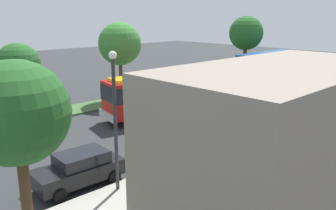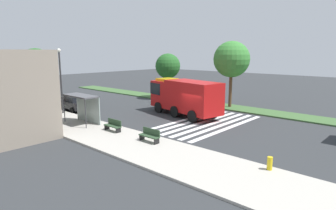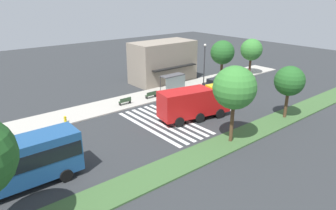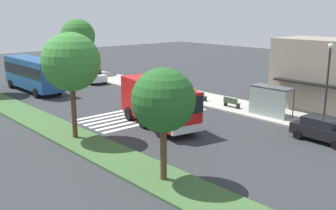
{
  "view_description": "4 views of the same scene",
  "coord_description": "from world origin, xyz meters",
  "px_view_note": "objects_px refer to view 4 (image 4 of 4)",
  "views": [
    {
      "loc": [
        20.19,
        19.05,
        8.03
      ],
      "look_at": [
        2.45,
        0.57,
        1.41
      ],
      "focal_mm": 37.49,
      "sensor_mm": 36.0,
      "label": 1
    },
    {
      "loc": [
        -15.27,
        20.65,
        6.21
      ],
      "look_at": [
        1.79,
        1.69,
        1.48
      ],
      "focal_mm": 30.67,
      "sensor_mm": 36.0,
      "label": 2
    },
    {
      "loc": [
        -20.31,
        -24.05,
        13.35
      ],
      "look_at": [
        0.36,
        1.35,
        1.32
      ],
      "focal_mm": 32.54,
      "sensor_mm": 36.0,
      "label": 3
    },
    {
      "loc": [
        24.64,
        -20.15,
        8.72
      ],
      "look_at": [
        0.94,
        0.95,
        1.12
      ],
      "focal_mm": 42.01,
      "sensor_mm": 36.0,
      "label": 4
    }
  ],
  "objects_px": {
    "median_tree_west": "(71,62)",
    "street_lamp": "(327,81)",
    "transit_bus": "(33,72)",
    "median_tree_center": "(163,101)",
    "fire_truck": "(160,102)",
    "parked_car_west": "(91,76)",
    "fire_hydrant": "(142,86)",
    "bench_west_of_shelter": "(199,95)",
    "bench_near_shelter": "(231,102)",
    "parked_car_mid": "(323,129)",
    "bus_stop_shelter": "(269,95)",
    "sidewalk_tree_far_west": "(78,36)"
  },
  "relations": [
    {
      "from": "transit_bus",
      "to": "bus_stop_shelter",
      "type": "height_order",
      "value": "transit_bus"
    },
    {
      "from": "bench_near_shelter",
      "to": "fire_hydrant",
      "type": "xyz_separation_m",
      "value": [
        -12.15,
        -0.83,
        -0.1
      ]
    },
    {
      "from": "median_tree_west",
      "to": "bench_near_shelter",
      "type": "bearing_deg",
      "value": 83.88
    },
    {
      "from": "street_lamp",
      "to": "fire_hydrant",
      "type": "bearing_deg",
      "value": -179.73
    },
    {
      "from": "fire_truck",
      "to": "parked_car_mid",
      "type": "relative_size",
      "value": 2.03
    },
    {
      "from": "median_tree_west",
      "to": "fire_hydrant",
      "type": "distance_m",
      "value": 18.34
    },
    {
      "from": "fire_truck",
      "to": "sidewalk_tree_far_west",
      "type": "bearing_deg",
      "value": 174.33
    },
    {
      "from": "parked_car_west",
      "to": "median_tree_west",
      "type": "xyz_separation_m",
      "value": [
        18.63,
        -12.48,
        4.51
      ]
    },
    {
      "from": "bench_near_shelter",
      "to": "sidewalk_tree_far_west",
      "type": "height_order",
      "value": "sidewalk_tree_far_west"
    },
    {
      "from": "fire_truck",
      "to": "street_lamp",
      "type": "relative_size",
      "value": 1.37
    },
    {
      "from": "fire_truck",
      "to": "street_lamp",
      "type": "bearing_deg",
      "value": 51.8
    },
    {
      "from": "bus_stop_shelter",
      "to": "sidewalk_tree_far_west",
      "type": "bearing_deg",
      "value": -179.44
    },
    {
      "from": "median_tree_west",
      "to": "street_lamp",
      "type": "bearing_deg",
      "value": 52.9
    },
    {
      "from": "sidewalk_tree_far_west",
      "to": "median_tree_center",
      "type": "relative_size",
      "value": 1.29
    },
    {
      "from": "parked_car_mid",
      "to": "bench_west_of_shelter",
      "type": "height_order",
      "value": "parked_car_mid"
    },
    {
      "from": "bus_stop_shelter",
      "to": "bench_west_of_shelter",
      "type": "xyz_separation_m",
      "value": [
        -8.08,
        0.02,
        -1.3
      ]
    },
    {
      "from": "median_tree_center",
      "to": "fire_hydrant",
      "type": "distance_m",
      "value": 24.77
    },
    {
      "from": "bench_west_of_shelter",
      "to": "street_lamp",
      "type": "relative_size",
      "value": 0.25
    },
    {
      "from": "street_lamp",
      "to": "median_tree_west",
      "type": "height_order",
      "value": "median_tree_west"
    },
    {
      "from": "street_lamp",
      "to": "transit_bus",
      "type": "bearing_deg",
      "value": -161.96
    },
    {
      "from": "bus_stop_shelter",
      "to": "bench_near_shelter",
      "type": "xyz_separation_m",
      "value": [
        -4.0,
        0.02,
        -1.3
      ]
    },
    {
      "from": "bench_near_shelter",
      "to": "street_lamp",
      "type": "xyz_separation_m",
      "value": [
        9.19,
        -0.73,
        3.31
      ]
    },
    {
      "from": "parked_car_west",
      "to": "fire_hydrant",
      "type": "relative_size",
      "value": 6.44
    },
    {
      "from": "median_tree_center",
      "to": "fire_hydrant",
      "type": "relative_size",
      "value": 8.4
    },
    {
      "from": "transit_bus",
      "to": "median_tree_center",
      "type": "xyz_separation_m",
      "value": [
        27.56,
        -4.85,
        2.19
      ]
    },
    {
      "from": "bench_near_shelter",
      "to": "bench_west_of_shelter",
      "type": "relative_size",
      "value": 1.0
    },
    {
      "from": "bus_stop_shelter",
      "to": "bench_west_of_shelter",
      "type": "height_order",
      "value": "bus_stop_shelter"
    },
    {
      "from": "bus_stop_shelter",
      "to": "fire_hydrant",
      "type": "xyz_separation_m",
      "value": [
        -16.15,
        -0.8,
        -1.4
      ]
    },
    {
      "from": "fire_truck",
      "to": "parked_car_west",
      "type": "relative_size",
      "value": 1.94
    },
    {
      "from": "parked_car_mid",
      "to": "street_lamp",
      "type": "bearing_deg",
      "value": 119.61
    },
    {
      "from": "parked_car_mid",
      "to": "sidewalk_tree_far_west",
      "type": "distance_m",
      "value": 37.6
    },
    {
      "from": "parked_car_mid",
      "to": "sidewalk_tree_far_west",
      "type": "height_order",
      "value": "sidewalk_tree_far_west"
    },
    {
      "from": "sidewalk_tree_far_west",
      "to": "fire_hydrant",
      "type": "relative_size",
      "value": 10.83
    },
    {
      "from": "fire_truck",
      "to": "bench_west_of_shelter",
      "type": "xyz_separation_m",
      "value": [
        -4.06,
        8.59,
        -1.39
      ]
    },
    {
      "from": "street_lamp",
      "to": "median_tree_west",
      "type": "xyz_separation_m",
      "value": [
        -10.8,
        -14.28,
        1.49
      ]
    },
    {
      "from": "fire_truck",
      "to": "bench_west_of_shelter",
      "type": "distance_m",
      "value": 9.61
    },
    {
      "from": "bus_stop_shelter",
      "to": "bench_near_shelter",
      "type": "distance_m",
      "value": 4.2
    },
    {
      "from": "bench_west_of_shelter",
      "to": "median_tree_center",
      "type": "bearing_deg",
      "value": -51.67
    },
    {
      "from": "parked_car_mid",
      "to": "street_lamp",
      "type": "height_order",
      "value": "street_lamp"
    },
    {
      "from": "parked_car_mid",
      "to": "median_tree_center",
      "type": "height_order",
      "value": "median_tree_center"
    },
    {
      "from": "parked_car_west",
      "to": "bench_near_shelter",
      "type": "relative_size",
      "value": 2.82
    },
    {
      "from": "bench_near_shelter",
      "to": "median_tree_center",
      "type": "distance_m",
      "value": 17.32
    },
    {
      "from": "bus_stop_shelter",
      "to": "median_tree_west",
      "type": "bearing_deg",
      "value": -110.53
    },
    {
      "from": "street_lamp",
      "to": "bus_stop_shelter",
      "type": "bearing_deg",
      "value": 172.27
    },
    {
      "from": "bench_near_shelter",
      "to": "median_tree_center",
      "type": "xyz_separation_m",
      "value": [
        7.79,
        -15.01,
        3.77
      ]
    },
    {
      "from": "parked_car_mid",
      "to": "bench_near_shelter",
      "type": "relative_size",
      "value": 2.7
    },
    {
      "from": "bench_near_shelter",
      "to": "street_lamp",
      "type": "distance_m",
      "value": 9.8
    },
    {
      "from": "median_tree_center",
      "to": "sidewalk_tree_far_west",
      "type": "bearing_deg",
      "value": 157.21
    },
    {
      "from": "median_tree_west",
      "to": "fire_hydrant",
      "type": "bearing_deg",
      "value": 126.63
    },
    {
      "from": "fire_truck",
      "to": "transit_bus",
      "type": "xyz_separation_m",
      "value": [
        -19.75,
        -1.57,
        0.19
      ]
    }
  ]
}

